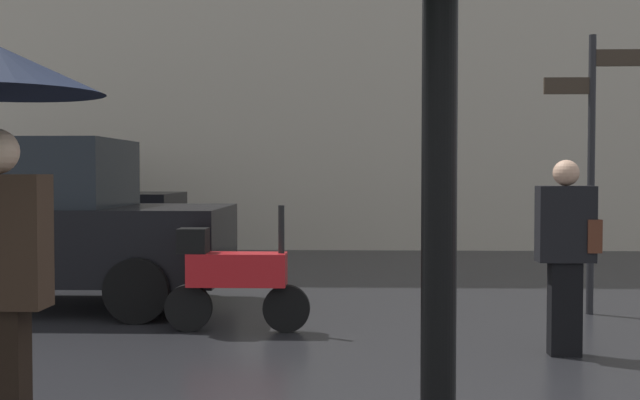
{
  "coord_description": "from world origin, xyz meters",
  "views": [
    {
      "loc": [
        -0.08,
        -2.9,
        1.56
      ],
      "look_at": [
        -0.38,
        5.94,
        1.25
      ],
      "focal_mm": 44.62,
      "sensor_mm": 36.0,
      "label": 1
    }
  ],
  "objects_px": {
    "parked_car_left": "(29,222)",
    "street_signpost": "(592,146)",
    "pedestrian_with_bag": "(567,245)",
    "parked_car_right": "(38,203)",
    "parked_scooter": "(233,275)"
  },
  "relations": [
    {
      "from": "parked_car_left",
      "to": "street_signpost",
      "type": "height_order",
      "value": "street_signpost"
    },
    {
      "from": "pedestrian_with_bag",
      "to": "parked_car_right",
      "type": "bearing_deg",
      "value": -131.04
    },
    {
      "from": "parked_scooter",
      "to": "parked_car_left",
      "type": "xyz_separation_m",
      "value": [
        -2.55,
        1.34,
        0.43
      ]
    },
    {
      "from": "parked_car_right",
      "to": "pedestrian_with_bag",
      "type": "bearing_deg",
      "value": -49.62
    },
    {
      "from": "parked_scooter",
      "to": "parked_car_right",
      "type": "distance_m",
      "value": 6.82
    },
    {
      "from": "parked_car_left",
      "to": "parked_scooter",
      "type": "bearing_deg",
      "value": -16.73
    },
    {
      "from": "parked_scooter",
      "to": "street_signpost",
      "type": "bearing_deg",
      "value": 5.89
    },
    {
      "from": "parked_scooter",
      "to": "parked_car_right",
      "type": "xyz_separation_m",
      "value": [
        -4.07,
        5.45,
        0.47
      ]
    },
    {
      "from": "pedestrian_with_bag",
      "to": "street_signpost",
      "type": "distance_m",
      "value": 2.32
    },
    {
      "from": "pedestrian_with_bag",
      "to": "parked_scooter",
      "type": "height_order",
      "value": "pedestrian_with_bag"
    },
    {
      "from": "parked_scooter",
      "to": "pedestrian_with_bag",
      "type": "bearing_deg",
      "value": -26.97
    },
    {
      "from": "parked_car_right",
      "to": "street_signpost",
      "type": "xyz_separation_m",
      "value": [
        7.85,
        -4.37,
        0.81
      ]
    },
    {
      "from": "parked_scooter",
      "to": "parked_car_left",
      "type": "relative_size",
      "value": 0.32
    },
    {
      "from": "parked_car_right",
      "to": "street_signpost",
      "type": "distance_m",
      "value": 9.02
    },
    {
      "from": "street_signpost",
      "to": "parked_scooter",
      "type": "bearing_deg",
      "value": -163.94
    }
  ]
}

